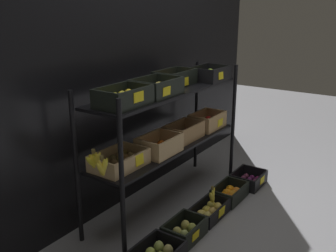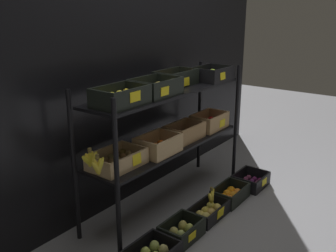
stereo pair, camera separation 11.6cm
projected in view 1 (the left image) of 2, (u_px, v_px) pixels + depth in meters
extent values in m
plane|color=gray|center=(168.00, 203.00, 3.18)|extent=(10.00, 10.00, 0.00)
cube|color=black|center=(128.00, 82.00, 3.10)|extent=(3.97, 0.12, 1.97)
cylinder|color=black|center=(122.00, 185.00, 2.29)|extent=(0.03, 0.03, 1.08)
cylinder|color=black|center=(233.00, 123.00, 3.53)|extent=(0.03, 0.03, 1.08)
cylinder|color=black|center=(76.00, 170.00, 2.51)|extent=(0.03, 0.03, 1.08)
cylinder|color=black|center=(196.00, 116.00, 3.74)|extent=(0.03, 0.03, 1.08)
cube|color=black|center=(168.00, 146.00, 3.03)|extent=(1.54, 0.37, 0.02)
cube|color=black|center=(168.00, 91.00, 2.89)|extent=(1.54, 0.37, 0.02)
cube|color=tan|center=(120.00, 166.00, 2.59)|extent=(0.38, 0.26, 0.01)
cube|color=tan|center=(133.00, 163.00, 2.51)|extent=(0.38, 0.02, 0.10)
cube|color=tan|center=(106.00, 155.00, 2.64)|extent=(0.38, 0.02, 0.10)
cube|color=tan|center=(101.00, 168.00, 2.43)|extent=(0.02, 0.22, 0.10)
cube|color=tan|center=(136.00, 151.00, 2.72)|extent=(0.02, 0.22, 0.10)
ellipsoid|color=brown|center=(114.00, 168.00, 2.46)|extent=(0.05, 0.05, 0.07)
ellipsoid|color=brown|center=(120.00, 166.00, 2.51)|extent=(0.05, 0.05, 0.07)
ellipsoid|color=brown|center=(125.00, 163.00, 2.55)|extent=(0.05, 0.05, 0.07)
ellipsoid|color=brown|center=(131.00, 160.00, 2.59)|extent=(0.05, 0.05, 0.07)
ellipsoid|color=brown|center=(136.00, 157.00, 2.64)|extent=(0.05, 0.05, 0.07)
ellipsoid|color=brown|center=(108.00, 167.00, 2.49)|extent=(0.05, 0.05, 0.07)
ellipsoid|color=brown|center=(114.00, 164.00, 2.54)|extent=(0.05, 0.05, 0.07)
ellipsoid|color=brown|center=(120.00, 161.00, 2.58)|extent=(0.05, 0.05, 0.07)
ellipsoid|color=brown|center=(125.00, 159.00, 2.62)|extent=(0.05, 0.05, 0.07)
ellipsoid|color=brown|center=(130.00, 156.00, 2.67)|extent=(0.05, 0.05, 0.07)
ellipsoid|color=brown|center=(101.00, 165.00, 2.52)|extent=(0.05, 0.05, 0.07)
ellipsoid|color=brown|center=(107.00, 162.00, 2.57)|extent=(0.05, 0.05, 0.07)
ellipsoid|color=brown|center=(113.00, 159.00, 2.61)|extent=(0.05, 0.05, 0.07)
ellipsoid|color=brown|center=(119.00, 157.00, 2.66)|extent=(0.05, 0.05, 0.07)
ellipsoid|color=brown|center=(124.00, 154.00, 2.70)|extent=(0.05, 0.05, 0.07)
cube|color=yellow|center=(140.00, 160.00, 2.55)|extent=(0.08, 0.01, 0.08)
cube|color=tan|center=(159.00, 152.00, 2.84)|extent=(0.32, 0.23, 0.01)
cube|color=tan|center=(171.00, 147.00, 2.76)|extent=(0.32, 0.02, 0.13)
cube|color=tan|center=(148.00, 141.00, 2.88)|extent=(0.32, 0.02, 0.13)
cube|color=tan|center=(147.00, 150.00, 2.70)|extent=(0.02, 0.20, 0.13)
cube|color=tan|center=(171.00, 138.00, 2.94)|extent=(0.02, 0.20, 0.13)
sphere|color=orange|center=(157.00, 152.00, 2.76)|extent=(0.06, 0.06, 0.06)
sphere|color=orange|center=(162.00, 149.00, 2.81)|extent=(0.06, 0.06, 0.06)
sphere|color=orange|center=(170.00, 146.00, 2.88)|extent=(0.06, 0.06, 0.06)
sphere|color=orange|center=(149.00, 150.00, 2.79)|extent=(0.06, 0.06, 0.06)
sphere|color=orange|center=(156.00, 147.00, 2.85)|extent=(0.06, 0.06, 0.06)
sphere|color=orange|center=(161.00, 144.00, 2.92)|extent=(0.06, 0.06, 0.06)
cube|color=#A87F51|center=(184.00, 138.00, 3.15)|extent=(0.35, 0.21, 0.01)
cube|color=#A87F51|center=(194.00, 133.00, 3.07)|extent=(0.35, 0.02, 0.12)
cube|color=#A87F51|center=(174.00, 129.00, 3.18)|extent=(0.35, 0.02, 0.12)
cube|color=#A87F51|center=(172.00, 136.00, 2.99)|extent=(0.02, 0.18, 0.12)
cube|color=#A87F51|center=(194.00, 126.00, 3.26)|extent=(0.02, 0.18, 0.12)
sphere|color=#592C47|center=(180.00, 139.00, 3.04)|extent=(0.05, 0.05, 0.05)
sphere|color=#552747|center=(183.00, 137.00, 3.08)|extent=(0.05, 0.05, 0.05)
sphere|color=#613047|center=(187.00, 136.00, 3.12)|extent=(0.05, 0.05, 0.05)
sphere|color=#6B2A52|center=(190.00, 134.00, 3.16)|extent=(0.05, 0.05, 0.05)
sphere|color=#58285D|center=(194.00, 132.00, 3.20)|extent=(0.05, 0.05, 0.05)
sphere|color=#592B5D|center=(173.00, 138.00, 3.07)|extent=(0.05, 0.05, 0.05)
sphere|color=#60174A|center=(177.00, 136.00, 3.11)|extent=(0.05, 0.05, 0.05)
sphere|color=#54274A|center=(180.00, 134.00, 3.15)|extent=(0.05, 0.05, 0.05)
sphere|color=#5C244E|center=(184.00, 133.00, 3.19)|extent=(0.05, 0.05, 0.05)
sphere|color=#611746|center=(187.00, 131.00, 3.24)|extent=(0.05, 0.05, 0.05)
cube|color=tan|center=(207.00, 127.00, 3.44)|extent=(0.34, 0.22, 0.01)
cube|color=tan|center=(217.00, 122.00, 3.36)|extent=(0.34, 0.02, 0.13)
cube|color=tan|center=(197.00, 118.00, 3.48)|extent=(0.34, 0.02, 0.13)
cube|color=tan|center=(198.00, 124.00, 3.29)|extent=(0.02, 0.19, 0.13)
cube|color=tan|center=(216.00, 116.00, 3.55)|extent=(0.02, 0.19, 0.13)
sphere|color=red|center=(205.00, 125.00, 3.35)|extent=(0.07, 0.07, 0.07)
sphere|color=red|center=(210.00, 123.00, 3.41)|extent=(0.07, 0.07, 0.07)
sphere|color=red|center=(214.00, 121.00, 3.48)|extent=(0.07, 0.07, 0.07)
sphere|color=red|center=(200.00, 124.00, 3.38)|extent=(0.07, 0.07, 0.07)
sphere|color=red|center=(204.00, 122.00, 3.44)|extent=(0.07, 0.07, 0.07)
sphere|color=red|center=(208.00, 120.00, 3.51)|extent=(0.07, 0.07, 0.07)
cube|color=yellow|center=(220.00, 123.00, 3.39)|extent=(0.09, 0.01, 0.07)
cube|color=black|center=(124.00, 105.00, 2.42)|extent=(0.35, 0.24, 0.01)
cube|color=black|center=(137.00, 98.00, 2.35)|extent=(0.35, 0.02, 0.11)
cube|color=black|center=(110.00, 93.00, 2.46)|extent=(0.35, 0.02, 0.11)
cube|color=black|center=(105.00, 101.00, 2.27)|extent=(0.02, 0.20, 0.11)
cube|color=black|center=(140.00, 91.00, 2.54)|extent=(0.02, 0.20, 0.11)
ellipsoid|color=yellow|center=(117.00, 102.00, 2.32)|extent=(0.06, 0.06, 0.08)
ellipsoid|color=yellow|center=(124.00, 100.00, 2.37)|extent=(0.06, 0.06, 0.08)
ellipsoid|color=yellow|center=(131.00, 98.00, 2.42)|extent=(0.06, 0.06, 0.08)
ellipsoid|color=yellow|center=(138.00, 96.00, 2.47)|extent=(0.06, 0.06, 0.08)
ellipsoid|color=yellow|center=(108.00, 101.00, 2.35)|extent=(0.06, 0.06, 0.08)
ellipsoid|color=yellow|center=(115.00, 98.00, 2.40)|extent=(0.06, 0.06, 0.08)
ellipsoid|color=yellow|center=(122.00, 96.00, 2.46)|extent=(0.06, 0.06, 0.08)
ellipsoid|color=yellow|center=(129.00, 95.00, 2.51)|extent=(0.06, 0.06, 0.08)
cube|color=yellow|center=(139.00, 97.00, 2.35)|extent=(0.10, 0.00, 0.06)
cube|color=black|center=(156.00, 95.00, 2.72)|extent=(0.35, 0.26, 0.01)
cube|color=black|center=(170.00, 88.00, 2.63)|extent=(0.35, 0.02, 0.11)
cube|color=black|center=(143.00, 84.00, 2.76)|extent=(0.35, 0.02, 0.11)
cube|color=black|center=(142.00, 90.00, 2.57)|extent=(0.02, 0.23, 0.11)
cube|color=black|center=(170.00, 82.00, 2.83)|extent=(0.02, 0.23, 0.11)
sphere|color=#D3C458|center=(154.00, 92.00, 2.62)|extent=(0.07, 0.07, 0.07)
sphere|color=#D7B852|center=(161.00, 90.00, 2.68)|extent=(0.07, 0.07, 0.07)
sphere|color=gold|center=(167.00, 88.00, 2.75)|extent=(0.07, 0.07, 0.07)
sphere|color=gold|center=(145.00, 90.00, 2.65)|extent=(0.07, 0.07, 0.07)
sphere|color=gold|center=(152.00, 88.00, 2.72)|extent=(0.07, 0.07, 0.07)
sphere|color=#D8C14E|center=(159.00, 86.00, 2.78)|extent=(0.07, 0.07, 0.07)
cube|color=yellow|center=(167.00, 91.00, 2.58)|extent=(0.09, 0.01, 0.06)
cube|color=black|center=(175.00, 85.00, 3.07)|extent=(0.37, 0.21, 0.01)
cube|color=black|center=(185.00, 78.00, 2.99)|extent=(0.37, 0.02, 0.11)
cube|color=black|center=(165.00, 76.00, 3.10)|extent=(0.37, 0.02, 0.11)
cube|color=black|center=(162.00, 80.00, 2.91)|extent=(0.02, 0.18, 0.11)
cube|color=black|center=(186.00, 74.00, 3.18)|extent=(0.02, 0.18, 0.11)
sphere|color=orange|center=(172.00, 81.00, 2.97)|extent=(0.07, 0.07, 0.07)
sphere|color=orange|center=(177.00, 80.00, 3.04)|extent=(0.07, 0.07, 0.07)
sphere|color=orange|center=(184.00, 78.00, 3.10)|extent=(0.07, 0.07, 0.07)
sphere|color=orange|center=(165.00, 81.00, 3.00)|extent=(0.07, 0.07, 0.07)
sphere|color=orange|center=(172.00, 79.00, 3.07)|extent=(0.07, 0.07, 0.07)
sphere|color=orange|center=(179.00, 77.00, 3.13)|extent=(0.07, 0.07, 0.07)
cube|color=yellow|center=(186.00, 82.00, 2.99)|extent=(0.09, 0.01, 0.06)
cube|color=black|center=(210.00, 79.00, 3.30)|extent=(0.34, 0.25, 0.01)
cube|color=black|center=(222.00, 74.00, 3.22)|extent=(0.34, 0.02, 0.11)
cube|color=black|center=(198.00, 71.00, 3.34)|extent=(0.34, 0.02, 0.11)
cube|color=black|center=(201.00, 75.00, 3.15)|extent=(0.02, 0.22, 0.11)
cube|color=black|center=(219.00, 70.00, 3.41)|extent=(0.02, 0.22, 0.11)
sphere|color=#93B835|center=(210.00, 76.00, 3.20)|extent=(0.07, 0.07, 0.07)
sphere|color=#8FC240|center=(214.00, 75.00, 3.26)|extent=(0.07, 0.07, 0.07)
sphere|color=#85BD3F|center=(218.00, 73.00, 3.33)|extent=(0.07, 0.07, 0.07)
sphere|color=#94B535|center=(201.00, 75.00, 3.24)|extent=(0.07, 0.07, 0.07)
sphere|color=#98BB32|center=(206.00, 74.00, 3.31)|extent=(0.07, 0.07, 0.07)
sphere|color=#98C735|center=(210.00, 73.00, 3.37)|extent=(0.07, 0.07, 0.07)
cube|color=yellow|center=(221.00, 76.00, 3.18)|extent=(0.08, 0.01, 0.06)
cylinder|color=brown|center=(93.00, 151.00, 2.30)|extent=(0.02, 0.02, 0.02)
ellipsoid|color=yellow|center=(91.00, 162.00, 2.31)|extent=(0.09, 0.03, 0.10)
ellipsoid|color=yellow|center=(92.00, 161.00, 2.32)|extent=(0.06, 0.03, 0.11)
ellipsoid|color=yellow|center=(94.00, 161.00, 2.32)|extent=(0.03, 0.03, 0.10)
ellipsoid|color=yellow|center=(95.00, 160.00, 2.33)|extent=(0.06, 0.03, 0.11)
ellipsoid|color=yellow|center=(97.00, 160.00, 2.34)|extent=(0.10, 0.04, 0.09)
cylinder|color=brown|center=(102.00, 158.00, 2.28)|extent=(0.02, 0.02, 0.02)
ellipsoid|color=yellow|center=(101.00, 169.00, 2.28)|extent=(0.09, 0.03, 0.11)
ellipsoid|color=yellow|center=(101.00, 168.00, 2.29)|extent=(0.05, 0.03, 0.11)
ellipsoid|color=yellow|center=(104.00, 168.00, 2.30)|extent=(0.05, 0.03, 0.11)
ellipsoid|color=yellow|center=(105.00, 167.00, 2.31)|extent=(0.08, 0.03, 0.11)
cube|color=black|center=(140.00, 249.00, 2.47)|extent=(0.37, 0.02, 0.10)
cube|color=black|center=(171.00, 242.00, 2.54)|extent=(0.02, 0.23, 0.10)
ellipsoid|color=tan|center=(168.00, 251.00, 2.46)|extent=(0.07, 0.07, 0.09)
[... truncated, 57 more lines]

